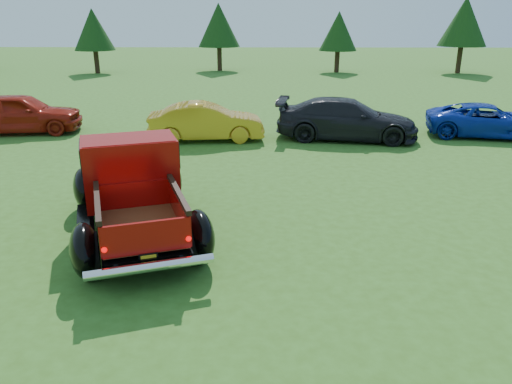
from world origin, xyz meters
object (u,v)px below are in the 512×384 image
tree_west (93,30)px  show_car_blue (487,120)px  tree_mid_left (219,25)px  pickup_truck (132,185)px  tree_east (464,22)px  show_car_yellow (206,122)px  show_car_red (20,113)px  show_car_grey (347,119)px  tree_mid_right (339,31)px

tree_west → show_car_blue: bearing=-44.5°
tree_mid_left → pickup_truck: 30.55m
tree_east → show_car_yellow: 27.21m
tree_east → show_car_red: bearing=-139.1°
show_car_blue → show_car_yellow: bearing=105.4°
show_car_yellow → show_car_grey: 4.92m
tree_mid_right → pickup_truck: bearing=-105.5°
tree_mid_left → pickup_truck: size_ratio=0.92×
tree_mid_left → show_car_blue: size_ratio=1.19×
tree_west → show_car_blue: (20.53, -20.17, -2.52)m
tree_mid_right → show_car_yellow: 23.29m
tree_west → tree_mid_right: (18.00, 1.00, -0.14)m
show_car_yellow → show_car_blue: bearing=-91.9°
tree_mid_left → show_car_blue: 25.14m
tree_mid_right → show_car_grey: size_ratio=0.90×
tree_mid_left → tree_mid_right: bearing=-6.3°
tree_mid_left → show_car_red: tree_mid_left is taller
show_car_red → tree_west: bearing=2.0°
pickup_truck → show_car_yellow: size_ratio=1.37×
show_car_blue → tree_mid_right: bearing=17.9°
tree_mid_left → tree_east: bearing=-4.8°
tree_mid_right → show_car_yellow: bearing=-108.9°
show_car_grey → tree_mid_left: bearing=24.5°
tree_mid_left → show_car_red: size_ratio=1.15×
tree_west → tree_mid_left: size_ratio=0.92×
tree_west → show_car_yellow: 23.54m
tree_mid_right → show_car_grey: tree_mid_right is taller
show_car_grey → show_car_blue: bearing=-76.2°
tree_west → show_car_grey: bearing=-53.2°
tree_east → tree_mid_left: bearing=175.2°
tree_mid_left → tree_mid_right: size_ratio=1.14×
tree_east → show_car_grey: bearing=-118.7°
show_car_yellow → show_car_blue: show_car_yellow is taller
tree_mid_left → show_car_yellow: bearing=-86.3°
tree_west → show_car_yellow: bearing=-63.3°
tree_east → pickup_truck: 33.76m
tree_mid_left → show_car_blue: (11.53, -22.17, -2.80)m
tree_mid_right → show_car_blue: 21.45m
tree_mid_left → tree_east: 18.06m
tree_east → tree_west: bearing=-178.9°
tree_west → show_car_blue: 28.89m
show_car_blue → show_car_red: bearing=100.1°
tree_east → show_car_grey: 24.28m
pickup_truck → show_car_red: bearing=107.4°
pickup_truck → tree_mid_right: bearing=55.5°
pickup_truck → show_car_blue: 13.53m
tree_mid_right → show_car_blue: bearing=-83.2°
tree_mid_left → pickup_truck: (0.83, -30.44, -2.49)m
tree_east → show_car_blue: tree_east is taller
tree_east → show_car_red: tree_east is taller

